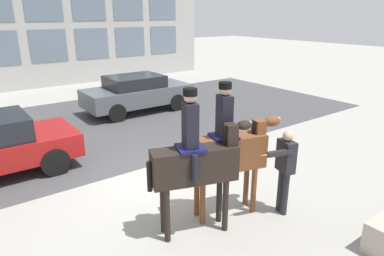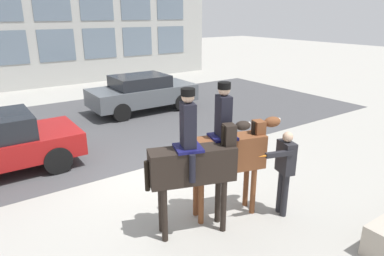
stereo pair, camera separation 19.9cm
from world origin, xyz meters
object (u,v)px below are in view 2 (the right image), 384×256
(mounted_horse_lead, at_px, (194,161))
(pedestrian_bystander, at_px, (285,167))
(street_car_far_lane, at_px, (142,92))
(mounted_horse_companion, at_px, (228,150))

(mounted_horse_lead, bearing_deg, pedestrian_bystander, 1.70)
(pedestrian_bystander, distance_m, street_car_far_lane, 8.69)
(street_car_far_lane, bearing_deg, mounted_horse_lead, -110.50)
(mounted_horse_companion, bearing_deg, mounted_horse_lead, -157.28)
(mounted_horse_lead, height_order, pedestrian_bystander, mounted_horse_lead)
(mounted_horse_companion, height_order, pedestrian_bystander, mounted_horse_companion)
(mounted_horse_companion, distance_m, pedestrian_bystander, 1.18)
(mounted_horse_lead, distance_m, pedestrian_bystander, 1.90)
(mounted_horse_companion, relative_size, pedestrian_bystander, 1.54)
(mounted_horse_companion, bearing_deg, pedestrian_bystander, -19.80)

